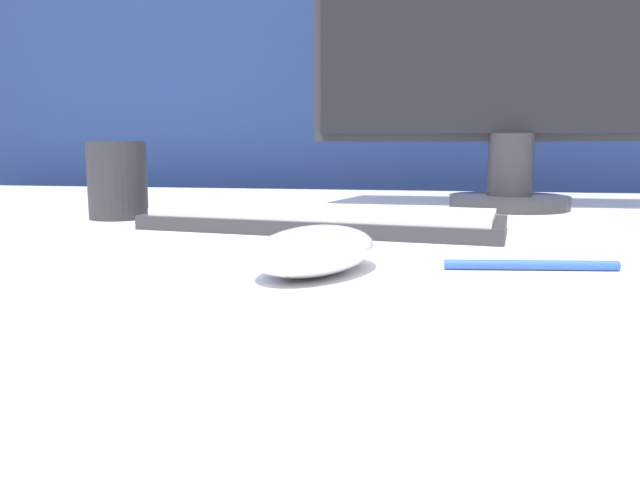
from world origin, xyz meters
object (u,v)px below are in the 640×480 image
monitor (517,25)px  mug (119,180)px  computer_mouse_near (311,250)px  keyboard (322,219)px

monitor → mug: (-0.52, -0.22, -0.22)m
monitor → computer_mouse_near: bearing=-111.3°
keyboard → mug: size_ratio=4.17×
computer_mouse_near → mug: mug is taller
computer_mouse_near → mug: (-0.32, 0.31, 0.03)m
monitor → keyboard: bearing=-130.6°
keyboard → monitor: size_ratio=0.70×
keyboard → mug: mug is taller
computer_mouse_near → monitor: (0.20, 0.52, 0.25)m
computer_mouse_near → mug: 0.44m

